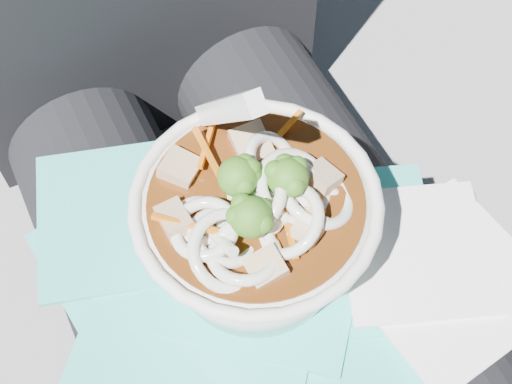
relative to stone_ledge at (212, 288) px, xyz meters
name	(u,v)px	position (x,y,z in m)	size (l,w,h in m)	color
stone_ledge	(212,288)	(0.00, 0.00, 0.00)	(1.00, 0.50, 0.42)	slate
lap	(266,300)	(0.00, -0.15, 0.28)	(0.32, 0.48, 0.14)	black
person_body	(220,198)	(0.00, -0.06, 0.32)	(0.34, 0.94, 0.97)	black
plastic_bag	(254,285)	(-0.02, -0.16, 0.36)	(0.35, 0.34, 0.02)	#2FC7B9
napkins	(436,270)	(0.11, -0.22, 0.38)	(0.15, 0.17, 0.01)	white
udon_bowl	(256,226)	(-0.01, -0.15, 0.43)	(0.20, 0.20, 0.20)	white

